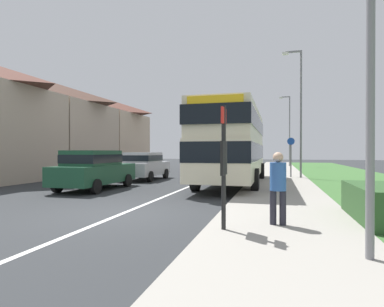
{
  "coord_description": "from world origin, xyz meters",
  "views": [
    {
      "loc": [
        4.02,
        -7.8,
        1.69
      ],
      "look_at": [
        0.78,
        4.39,
        1.6
      ],
      "focal_mm": 29.68,
      "sensor_mm": 36.0,
      "label": 1
    }
  ],
  "objects_px": {
    "parked_car_silver": "(144,165)",
    "street_lamp_far": "(289,127)",
    "pedestrian_at_stop": "(278,185)",
    "bus_stop_sign": "(224,159)",
    "street_lamp_mid": "(299,106)",
    "parked_car_dark_green": "(94,168)",
    "cycle_route_sign": "(291,156)",
    "double_decker_bus": "(233,142)"
  },
  "relations": [
    {
      "from": "pedestrian_at_stop",
      "to": "street_lamp_far",
      "type": "relative_size",
      "value": 0.22
    },
    {
      "from": "parked_car_silver",
      "to": "street_lamp_mid",
      "type": "relative_size",
      "value": 0.53
    },
    {
      "from": "parked_car_dark_green",
      "to": "bus_stop_sign",
      "type": "relative_size",
      "value": 1.69
    },
    {
      "from": "double_decker_bus",
      "to": "bus_stop_sign",
      "type": "height_order",
      "value": "double_decker_bus"
    },
    {
      "from": "parked_car_dark_green",
      "to": "street_lamp_mid",
      "type": "xyz_separation_m",
      "value": [
        9.06,
        7.58,
        3.46
      ]
    },
    {
      "from": "street_lamp_mid",
      "to": "parked_car_dark_green",
      "type": "bearing_deg",
      "value": -140.08
    },
    {
      "from": "double_decker_bus",
      "to": "parked_car_dark_green",
      "type": "height_order",
      "value": "double_decker_bus"
    },
    {
      "from": "parked_car_silver",
      "to": "street_lamp_far",
      "type": "xyz_separation_m",
      "value": [
        8.81,
        18.16,
        3.45
      ]
    },
    {
      "from": "bus_stop_sign",
      "to": "street_lamp_far",
      "type": "distance_m",
      "value": 29.42
    },
    {
      "from": "bus_stop_sign",
      "to": "parked_car_silver",
      "type": "bearing_deg",
      "value": 120.57
    },
    {
      "from": "parked_car_dark_green",
      "to": "double_decker_bus",
      "type": "bearing_deg",
      "value": 31.31
    },
    {
      "from": "double_decker_bus",
      "to": "pedestrian_at_stop",
      "type": "relative_size",
      "value": 5.94
    },
    {
      "from": "double_decker_bus",
      "to": "street_lamp_mid",
      "type": "relative_size",
      "value": 1.29
    },
    {
      "from": "double_decker_bus",
      "to": "street_lamp_far",
      "type": "height_order",
      "value": "street_lamp_far"
    },
    {
      "from": "parked_car_dark_green",
      "to": "cycle_route_sign",
      "type": "xyz_separation_m",
      "value": [
        8.6,
        7.9,
        0.48
      ]
    },
    {
      "from": "cycle_route_sign",
      "to": "street_lamp_mid",
      "type": "relative_size",
      "value": 0.33
    },
    {
      "from": "parked_car_silver",
      "to": "street_lamp_mid",
      "type": "xyz_separation_m",
      "value": [
        8.85,
        2.57,
        3.51
      ]
    },
    {
      "from": "parked_car_silver",
      "to": "cycle_route_sign",
      "type": "xyz_separation_m",
      "value": [
        8.4,
        2.88,
        0.53
      ]
    },
    {
      "from": "parked_car_dark_green",
      "to": "pedestrian_at_stop",
      "type": "height_order",
      "value": "parked_car_dark_green"
    },
    {
      "from": "bus_stop_sign",
      "to": "double_decker_bus",
      "type": "bearing_deg",
      "value": 96.37
    },
    {
      "from": "double_decker_bus",
      "to": "parked_car_silver",
      "type": "height_order",
      "value": "double_decker_bus"
    },
    {
      "from": "parked_car_silver",
      "to": "street_lamp_far",
      "type": "distance_m",
      "value": 20.48
    },
    {
      "from": "pedestrian_at_stop",
      "to": "street_lamp_far",
      "type": "xyz_separation_m",
      "value": [
        1.24,
        28.51,
        3.37
      ]
    },
    {
      "from": "parked_car_dark_green",
      "to": "bus_stop_sign",
      "type": "height_order",
      "value": "bus_stop_sign"
    },
    {
      "from": "parked_car_dark_green",
      "to": "street_lamp_mid",
      "type": "height_order",
      "value": "street_lamp_mid"
    },
    {
      "from": "double_decker_bus",
      "to": "street_lamp_far",
      "type": "xyz_separation_m",
      "value": [
        3.35,
        19.73,
        2.2
      ]
    },
    {
      "from": "bus_stop_sign",
      "to": "street_lamp_far",
      "type": "xyz_separation_m",
      "value": [
        2.29,
        29.19,
        2.8
      ]
    },
    {
      "from": "pedestrian_at_stop",
      "to": "street_lamp_far",
      "type": "height_order",
      "value": "street_lamp_far"
    },
    {
      "from": "parked_car_silver",
      "to": "pedestrian_at_stop",
      "type": "distance_m",
      "value": 12.83
    },
    {
      "from": "bus_stop_sign",
      "to": "pedestrian_at_stop",
      "type": "bearing_deg",
      "value": 32.64
    },
    {
      "from": "street_lamp_far",
      "to": "street_lamp_mid",
      "type": "bearing_deg",
      "value": -89.84
    },
    {
      "from": "parked_car_silver",
      "to": "pedestrian_at_stop",
      "type": "relative_size",
      "value": 2.42
    },
    {
      "from": "double_decker_bus",
      "to": "parked_car_silver",
      "type": "bearing_deg",
      "value": 163.96
    },
    {
      "from": "parked_car_dark_green",
      "to": "bus_stop_sign",
      "type": "distance_m",
      "value": 9.04
    },
    {
      "from": "bus_stop_sign",
      "to": "street_lamp_mid",
      "type": "bearing_deg",
      "value": 80.24
    },
    {
      "from": "pedestrian_at_stop",
      "to": "bus_stop_sign",
      "type": "height_order",
      "value": "bus_stop_sign"
    },
    {
      "from": "pedestrian_at_stop",
      "to": "cycle_route_sign",
      "type": "distance_m",
      "value": 13.27
    },
    {
      "from": "double_decker_bus",
      "to": "bus_stop_sign",
      "type": "xyz_separation_m",
      "value": [
        1.06,
        -9.46,
        -0.6
      ]
    },
    {
      "from": "street_lamp_mid",
      "to": "street_lamp_far",
      "type": "height_order",
      "value": "street_lamp_mid"
    },
    {
      "from": "cycle_route_sign",
      "to": "street_lamp_far",
      "type": "relative_size",
      "value": 0.33
    },
    {
      "from": "pedestrian_at_stop",
      "to": "street_lamp_mid",
      "type": "bearing_deg",
      "value": 84.34
    },
    {
      "from": "double_decker_bus",
      "to": "parked_car_silver",
      "type": "relative_size",
      "value": 2.45
    }
  ]
}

